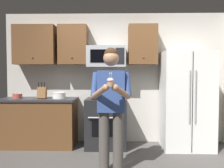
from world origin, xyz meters
TOP-DOWN VIEW (x-y plane):
  - wall_back at (0.00, 1.75)m, footprint 4.40×0.10m
  - oven_range at (-0.15, 1.36)m, footprint 0.76×0.70m
  - microwave at (-0.15, 1.48)m, footprint 0.74×0.41m
  - refrigerator at (1.35, 1.32)m, footprint 0.90×0.75m
  - cabinet_row_upper at (-0.72, 1.53)m, footprint 2.78×0.36m
  - counter_left at (-1.45, 1.38)m, footprint 1.44×0.66m
  - knife_block at (-1.36, 1.33)m, footprint 0.16×0.15m
  - bowl_large_white at (-1.05, 1.37)m, footprint 0.25×0.25m
  - bowl_small_colored at (-1.86, 1.38)m, footprint 0.19×0.19m
  - person at (-0.03, 0.19)m, footprint 0.60×0.48m
  - cupcake at (-0.03, -0.14)m, footprint 0.09×0.09m

SIDE VIEW (x-z plane):
  - oven_range at x=-0.15m, z-range 0.00..0.93m
  - counter_left at x=-1.45m, z-range 0.00..0.92m
  - refrigerator at x=1.35m, z-range 0.00..1.80m
  - bowl_small_colored at x=-1.86m, z-range 0.92..1.01m
  - bowl_large_white at x=-1.05m, z-range 0.92..1.04m
  - person at x=-0.03m, z-range 0.11..1.88m
  - knife_block at x=-1.36m, z-range 0.87..1.19m
  - cupcake at x=-0.03m, z-range 1.21..1.38m
  - wall_back at x=0.00m, z-range 0.00..2.60m
  - microwave at x=-0.15m, z-range 1.52..1.92m
  - cabinet_row_upper at x=-0.72m, z-range 1.57..2.33m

